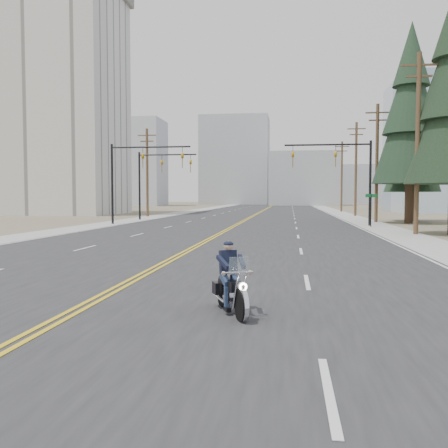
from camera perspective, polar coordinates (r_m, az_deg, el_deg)
ground_plane at (r=11.40m, az=-16.15°, el=-9.38°), size 400.00×400.00×0.00m
road at (r=80.34m, az=4.35°, el=1.45°), size 20.00×200.00×0.01m
sidewalk_left at (r=81.80m, az=-3.72°, el=1.48°), size 3.00×200.00×0.01m
sidewalk_right at (r=80.52m, az=12.55°, el=1.38°), size 3.00×200.00×0.01m
traffic_mast_left at (r=44.35m, az=-10.21°, el=6.36°), size 7.10×0.26×7.00m
traffic_mast_right at (r=42.49m, az=13.68°, el=6.46°), size 7.10×0.26×7.00m
traffic_mast_far at (r=52.10m, az=-7.86°, el=5.83°), size 6.10×0.26×7.00m
street_sign at (r=40.67m, az=16.48°, el=2.15°), size 0.90×0.06×2.62m
utility_pole_b at (r=34.31m, az=21.26°, el=8.89°), size 2.20×0.30×11.50m
utility_pole_c at (r=48.95m, az=17.07°, el=6.90°), size 2.20×0.30×11.00m
utility_pole_d at (r=63.78m, az=14.84°, el=6.27°), size 2.20×0.30×11.50m
utility_pole_e at (r=80.64m, az=13.31°, el=5.45°), size 2.20×0.30×11.00m
utility_pole_left at (r=60.69m, az=-8.77°, el=6.02°), size 2.20×0.30×10.50m
apartment_block at (r=73.91m, az=-19.15°, el=12.80°), size 18.00×14.00×30.00m
haze_bldg_a at (r=131.54m, az=-10.00°, el=6.88°), size 14.00×12.00×22.00m
haze_bldg_b at (r=135.30m, az=9.08°, el=5.09°), size 18.00×14.00×14.00m
haze_bldg_c at (r=125.48m, az=24.12°, el=5.92°), size 16.00×12.00×18.00m
haze_bldg_d at (r=151.45m, az=1.30°, el=7.20°), size 20.00×15.00×26.00m
haze_bldg_e at (r=161.52m, az=14.90°, el=4.36°), size 14.00×14.00×12.00m
haze_bldg_f at (r=150.50m, az=-13.73°, el=5.23°), size 12.00×12.00×16.00m
motorcyclist at (r=10.41m, az=0.89°, el=-6.22°), size 1.51×2.10×1.51m
conifer_tall at (r=48.55m, az=20.55°, el=12.32°), size 6.47×6.47×17.96m
conifer_far at (r=52.87m, az=20.80°, el=9.31°), size 5.38×5.38×14.41m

